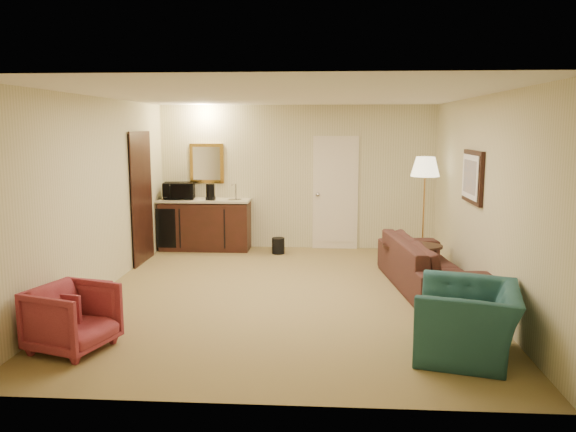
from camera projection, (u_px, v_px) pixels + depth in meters
The scene contains 12 objects.
ground at pixel (285, 295), 7.46m from camera, with size 6.00×6.00×0.00m, color olive.
room_walls at pixel (282, 162), 7.95m from camera, with size 5.02×6.01×2.61m.
wetbar_cabinet at pixel (205, 224), 10.17m from camera, with size 1.64×0.58×0.92m, color #361711.
sofa at pixel (429, 256), 7.69m from camera, with size 2.35×0.68×0.92m, color black.
teal_armchair at pixel (468, 309), 5.41m from camera, with size 1.07×0.69×0.93m, color #215352.
rose_chair_near at pixel (72, 315), 5.56m from camera, with size 0.70×0.66×0.72m, color #94303C.
rose_chair_far at pixel (74, 307), 5.97m from camera, with size 0.60×0.56×0.62m, color #94303C.
coffee_table at pixel (412, 261), 8.25m from camera, with size 0.87×0.59×0.50m, color black.
floor_lamp at pixel (424, 210), 9.12m from camera, with size 0.46×0.46×1.75m, color #AF7B3A.
waste_bin at pixel (278, 246), 9.87m from camera, with size 0.22×0.22×0.28m, color black.
microwave at pixel (179, 189), 10.10m from camera, with size 0.54×0.30×0.37m, color black.
coffee_maker at pixel (210, 192), 9.97m from camera, with size 0.15×0.15×0.29m, color black.
Camera 1 is at (0.51, -7.18, 2.20)m, focal length 35.00 mm.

